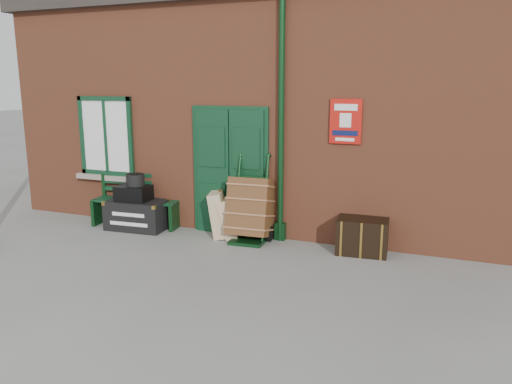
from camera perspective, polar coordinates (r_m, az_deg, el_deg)
The scene contains 10 objects.
ground at distance 7.62m, azimuth -5.46°, elevation -7.95°, with size 80.00×80.00×0.00m, color gray.
station_building at distance 10.40m, azimuth 3.19°, elevation 9.66°, with size 10.30×4.30×4.36m.
bench at distance 9.66m, azimuth -13.37°, elevation -0.77°, with size 1.68×0.74×1.01m.
houdini_trunk at distance 9.44m, azimuth -13.43°, elevation -2.55°, with size 1.08×0.59×0.54m, color black.
strongbox at distance 9.38m, azimuth -13.81°, elevation -0.12°, with size 0.59×0.43×0.27m, color black.
hatbox at distance 9.34m, azimuth -13.63°, elevation 1.36°, with size 0.32×0.32×0.22m, color black.
suitcase_back at distance 8.75m, azimuth -4.24°, elevation -2.50°, with size 0.22×0.56×0.78m, color tan.
suitcase_front at distance 8.69m, azimuth -3.16°, elevation -2.96°, with size 0.20×0.50×0.67m, color tan.
porter_trolley at distance 8.44m, azimuth -0.62°, elevation -1.90°, with size 0.75×0.80×1.45m.
dark_trunk at distance 8.05m, azimuth 12.07°, elevation -4.95°, with size 0.78×0.51×0.56m, color black.
Camera 1 is at (3.30, -6.35, 2.61)m, focal length 35.00 mm.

